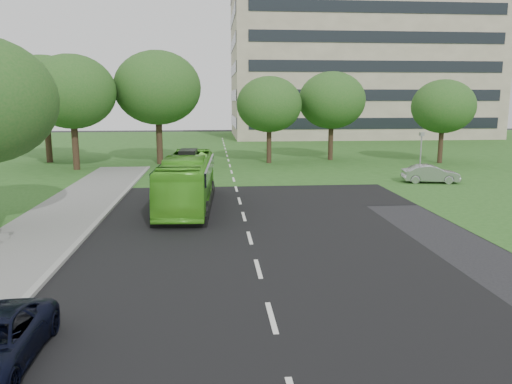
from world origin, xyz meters
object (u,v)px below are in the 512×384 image
tree_park_f (45,90)px  bus (187,181)px  camera_pole (421,150)px  tree_park_b (158,88)px  tree_park_c (269,104)px  tree_park_d (332,100)px  sedan (430,174)px  tree_park_a (72,92)px  office_building (358,58)px  tree_park_e (443,107)px

tree_park_f → bus: (13.99, -21.26, -5.31)m
bus → camera_pole: camera_pole is taller
tree_park_b → tree_park_c: bearing=-1.2°
tree_park_f → camera_pole: tree_park_f is taller
tree_park_b → tree_park_d: tree_park_b is taller
bus → camera_pole: 17.47m
sedan → camera_pole: (-0.83, -0.03, 1.68)m
tree_park_f → sedan: (30.92, -14.53, -6.11)m
tree_park_a → bus: bearing=-57.6°
sedan → tree_park_d: bearing=24.7°
tree_park_c → sedan: size_ratio=2.04×
office_building → camera_pole: 48.51m
tree_park_c → tree_park_a: bearing=-169.5°
office_building → camera_pole: bearing=-100.7°
tree_park_b → sedan: size_ratio=2.61×
tree_park_a → camera_pole: tree_park_a is taller
tree_park_e → bus: size_ratio=0.74×
tree_park_f → sedan: bearing=-25.2°
tree_park_b → bus: tree_park_b is taller
tree_park_e → sedan: bearing=-117.9°
tree_park_a → tree_park_f: (-3.88, 5.35, 0.25)m
tree_park_c → camera_pole: size_ratio=2.22×
tree_park_d → bus: tree_park_d is taller
tree_park_e → camera_pole: tree_park_e is taller
tree_park_d → camera_pole: size_ratio=2.37×
tree_park_c → bus: tree_park_c is taller
tree_park_d → tree_park_f: bearing=179.3°
bus → sedan: bearing=24.2°
tree_park_c → tree_park_e: 16.06m
office_building → camera_pole: (-8.81, -46.61, -10.17)m
bus → camera_pole: bearing=25.2°
tree_park_b → bus: bearing=-79.9°
tree_park_f → bus: 26.00m
tree_park_b → camera_pole: 23.66m
tree_park_b → tree_park_e: tree_park_b is taller
tree_park_b → camera_pole: bearing=-32.7°
tree_park_f → sedan: 34.71m
tree_park_a → tree_park_c: (16.81, 3.11, -1.07)m
office_building → tree_park_c: 39.47m
camera_pole → tree_park_b: bearing=161.7°
tree_park_a → camera_pole: 28.10m
tree_park_c → tree_park_f: (-20.69, 2.24, 1.32)m
tree_park_e → tree_park_a: bearing=-177.1°
office_building → tree_park_b: (-28.35, -34.09, -5.59)m
tree_park_c → camera_pole: tree_park_c is taller
tree_park_a → tree_park_c: 17.13m
tree_park_f → tree_park_b: bearing=-10.9°
tree_park_b → sedan: tree_park_b is taller
camera_pole → sedan: bearing=16.1°
tree_park_f → camera_pole: (30.10, -14.56, -4.42)m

